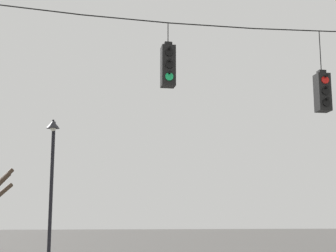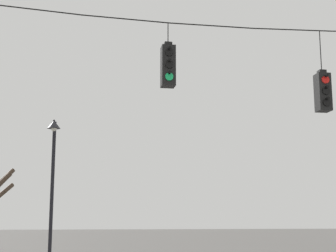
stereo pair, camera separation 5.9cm
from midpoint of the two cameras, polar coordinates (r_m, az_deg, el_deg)
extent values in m
cylinder|color=black|center=(13.13, -14.20, 12.39)|extent=(2.19, 0.03, 0.15)
cylinder|color=black|center=(13.09, -4.44, 11.73)|extent=(2.19, 0.03, 0.09)
cylinder|color=black|center=(13.43, 5.06, 11.01)|extent=(2.19, 0.03, 0.03)
cylinder|color=black|center=(14.13, 13.81, 10.32)|extent=(2.19, 0.03, 0.09)
cube|color=black|center=(12.82, 0.13, 6.62)|extent=(0.34, 0.34, 1.03)
cube|color=black|center=(13.00, 0.13, 9.00)|extent=(0.19, 0.19, 0.10)
cylinder|color=black|center=(13.11, 0.13, 10.29)|extent=(0.02, 0.02, 0.53)
cylinder|color=black|center=(12.74, 0.28, 8.19)|extent=(0.20, 0.03, 0.20)
cylinder|color=black|center=(12.73, 0.31, 8.64)|extent=(0.07, 0.12, 0.07)
cylinder|color=black|center=(12.65, 0.28, 6.86)|extent=(0.20, 0.03, 0.20)
cylinder|color=black|center=(12.63, 0.31, 7.31)|extent=(0.07, 0.12, 0.07)
cylinder|color=#19C666|center=(12.56, 0.28, 5.51)|extent=(0.20, 0.03, 0.20)
cylinder|color=black|center=(12.54, 0.31, 5.96)|extent=(0.07, 0.12, 0.07)
cylinder|color=black|center=(13.09, -0.01, 7.68)|extent=(0.20, 0.03, 0.20)
cylinder|color=black|center=(13.16, -0.04, 7.99)|extent=(0.07, 0.12, 0.07)
cylinder|color=black|center=(13.00, -0.01, 6.38)|extent=(0.20, 0.03, 0.20)
cylinder|color=black|center=(13.07, -0.04, 6.70)|extent=(0.07, 0.12, 0.07)
cylinder|color=#19C666|center=(12.91, -0.01, 5.06)|extent=(0.20, 0.03, 0.20)
cylinder|color=black|center=(12.98, -0.04, 5.40)|extent=(0.07, 0.12, 0.07)
cube|color=black|center=(13.94, 16.90, 3.56)|extent=(0.34, 0.34, 0.99)
cube|color=black|center=(14.08, 16.78, 5.72)|extent=(0.19, 0.19, 0.10)
cylinder|color=black|center=(14.25, 16.66, 8.02)|extent=(0.02, 0.02, 1.09)
cylinder|color=red|center=(13.86, 17.18, 4.93)|extent=(0.20, 0.03, 0.20)
cylinder|color=black|center=(13.84, 17.24, 5.34)|extent=(0.07, 0.12, 0.07)
cylinder|color=black|center=(13.78, 17.24, 3.74)|extent=(0.20, 0.03, 0.20)
cylinder|color=black|center=(13.77, 17.31, 4.15)|extent=(0.07, 0.12, 0.07)
cylinder|color=black|center=(13.72, 17.31, 2.53)|extent=(0.20, 0.03, 0.20)
cylinder|color=black|center=(13.70, 17.37, 2.94)|extent=(0.07, 0.12, 0.07)
cylinder|color=red|center=(14.18, 16.51, 4.56)|extent=(0.20, 0.03, 0.20)
cylinder|color=black|center=(14.24, 16.41, 4.86)|extent=(0.07, 0.12, 0.07)
cylinder|color=black|center=(14.11, 16.57, 3.39)|extent=(0.20, 0.03, 0.20)
cylinder|color=black|center=(14.17, 16.47, 3.70)|extent=(0.07, 0.12, 0.07)
cylinder|color=black|center=(14.04, 16.63, 2.20)|extent=(0.20, 0.03, 0.20)
cylinder|color=black|center=(14.10, 16.53, 2.52)|extent=(0.07, 0.12, 0.07)
cylinder|color=black|center=(17.95, -12.68, -8.00)|extent=(0.12, 0.12, 5.38)
cylinder|color=black|center=(18.00, -12.38, 0.44)|extent=(0.07, 0.48, 0.07)
cone|color=#232328|center=(17.74, -12.43, 0.17)|extent=(0.44, 0.44, 0.26)
sphere|color=silver|center=(17.72, -12.45, -0.25)|extent=(0.20, 0.20, 0.20)
camera|label=1|loc=(0.03, -89.86, -0.02)|focal=55.00mm
camera|label=2|loc=(0.03, 90.14, 0.02)|focal=55.00mm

